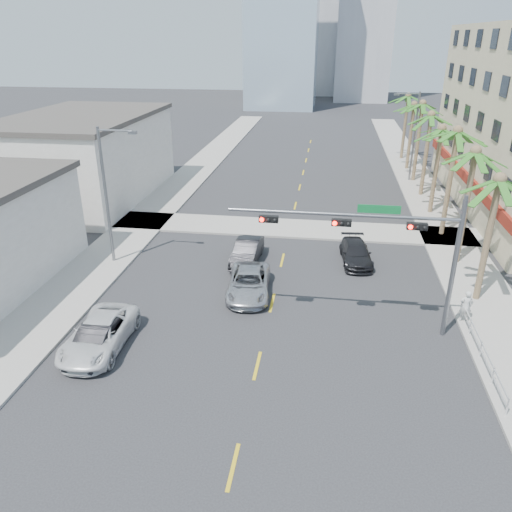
% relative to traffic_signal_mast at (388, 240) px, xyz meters
% --- Properties ---
extents(ground, '(260.00, 260.00, 0.00)m').
position_rel_traffic_signal_mast_xyz_m(ground, '(-5.78, -7.95, -5.06)').
color(ground, '#262628').
rests_on(ground, ground).
extents(sidewalk_right, '(4.00, 120.00, 0.15)m').
position_rel_traffic_signal_mast_xyz_m(sidewalk_right, '(6.22, 12.05, -4.99)').
color(sidewalk_right, gray).
rests_on(sidewalk_right, ground).
extents(sidewalk_left, '(4.00, 120.00, 0.15)m').
position_rel_traffic_signal_mast_xyz_m(sidewalk_left, '(-17.78, 12.05, -4.99)').
color(sidewalk_left, gray).
rests_on(sidewalk_left, ground).
extents(sidewalk_cross, '(80.00, 4.00, 0.15)m').
position_rel_traffic_signal_mast_xyz_m(sidewalk_cross, '(-5.78, 14.05, -4.99)').
color(sidewalk_cross, gray).
rests_on(sidewalk_cross, ground).
extents(building_left_far, '(11.00, 18.00, 7.20)m').
position_rel_traffic_signal_mast_xyz_m(building_left_far, '(-25.28, 20.05, -1.46)').
color(building_left_far, beige).
rests_on(building_left_far, ground).
extents(tower_far_center, '(16.00, 16.00, 42.00)m').
position_rel_traffic_signal_mast_xyz_m(tower_far_center, '(-8.78, 117.05, 15.94)').
color(tower_far_center, '#ADADB2').
rests_on(tower_far_center, ground).
extents(traffic_signal_mast, '(11.12, 0.54, 7.20)m').
position_rel_traffic_signal_mast_xyz_m(traffic_signal_mast, '(0.00, 0.00, 0.00)').
color(traffic_signal_mast, slate).
rests_on(traffic_signal_mast, ground).
extents(palm_tree_0, '(4.80, 4.80, 7.80)m').
position_rel_traffic_signal_mast_xyz_m(palm_tree_0, '(5.82, 4.05, 2.02)').
color(palm_tree_0, brown).
rests_on(palm_tree_0, ground).
extents(palm_tree_1, '(4.80, 4.80, 8.16)m').
position_rel_traffic_signal_mast_xyz_m(palm_tree_1, '(5.82, 9.25, 2.37)').
color(palm_tree_1, brown).
rests_on(palm_tree_1, ground).
extents(palm_tree_2, '(4.80, 4.80, 8.52)m').
position_rel_traffic_signal_mast_xyz_m(palm_tree_2, '(5.82, 14.45, 2.72)').
color(palm_tree_2, brown).
rests_on(palm_tree_2, ground).
extents(palm_tree_3, '(4.80, 4.80, 7.80)m').
position_rel_traffic_signal_mast_xyz_m(palm_tree_3, '(5.82, 19.65, 2.02)').
color(palm_tree_3, brown).
rests_on(palm_tree_3, ground).
extents(palm_tree_4, '(4.80, 4.80, 8.16)m').
position_rel_traffic_signal_mast_xyz_m(palm_tree_4, '(5.82, 24.85, 2.37)').
color(palm_tree_4, brown).
rests_on(palm_tree_4, ground).
extents(palm_tree_5, '(4.80, 4.80, 8.52)m').
position_rel_traffic_signal_mast_xyz_m(palm_tree_5, '(5.82, 30.05, 2.72)').
color(palm_tree_5, brown).
rests_on(palm_tree_5, ground).
extents(palm_tree_6, '(4.80, 4.80, 7.80)m').
position_rel_traffic_signal_mast_xyz_m(palm_tree_6, '(5.82, 35.25, 2.02)').
color(palm_tree_6, brown).
rests_on(palm_tree_6, ground).
extents(palm_tree_7, '(4.80, 4.80, 8.16)m').
position_rel_traffic_signal_mast_xyz_m(palm_tree_7, '(5.82, 40.45, 2.37)').
color(palm_tree_7, brown).
rests_on(palm_tree_7, ground).
extents(streetlight_left, '(2.55, 0.25, 9.00)m').
position_rel_traffic_signal_mast_xyz_m(streetlight_left, '(-16.78, 6.05, -0.00)').
color(streetlight_left, slate).
rests_on(streetlight_left, ground).
extents(streetlight_right, '(2.55, 0.25, 9.00)m').
position_rel_traffic_signal_mast_xyz_m(streetlight_right, '(5.21, 30.05, -0.00)').
color(streetlight_right, slate).
rests_on(streetlight_right, ground).
extents(guardrail, '(0.08, 8.08, 1.00)m').
position_rel_traffic_signal_mast_xyz_m(guardrail, '(4.52, -1.95, -4.39)').
color(guardrail, silver).
rests_on(guardrail, ground).
extents(car_parked_mid, '(1.56, 4.30, 1.41)m').
position_rel_traffic_signal_mast_xyz_m(car_parked_mid, '(-13.58, -3.92, -4.36)').
color(car_parked_mid, black).
rests_on(car_parked_mid, ground).
extents(car_parked_far, '(2.61, 5.49, 1.51)m').
position_rel_traffic_signal_mast_xyz_m(car_parked_far, '(-13.58, -3.61, -4.31)').
color(car_parked_far, silver).
rests_on(car_parked_far, ground).
extents(car_lane_left, '(1.78, 4.58, 1.48)m').
position_rel_traffic_signal_mast_xyz_m(car_lane_left, '(-8.13, 7.46, -4.32)').
color(car_lane_left, black).
rests_on(car_lane_left, ground).
extents(car_lane_center, '(2.84, 5.38, 1.44)m').
position_rel_traffic_signal_mast_xyz_m(car_lane_center, '(-7.28, 2.93, -4.34)').
color(car_lane_center, '#B9B9BE').
rests_on(car_lane_center, ground).
extents(car_lane_right, '(2.30, 4.75, 1.33)m').
position_rel_traffic_signal_mast_xyz_m(car_lane_right, '(-0.88, 8.43, -4.40)').
color(car_lane_right, black).
rests_on(car_lane_right, ground).
extents(pedestrian, '(0.65, 0.44, 1.75)m').
position_rel_traffic_signal_mast_xyz_m(pedestrian, '(4.52, 1.37, -4.04)').
color(pedestrian, silver).
rests_on(pedestrian, sidewalk_right).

